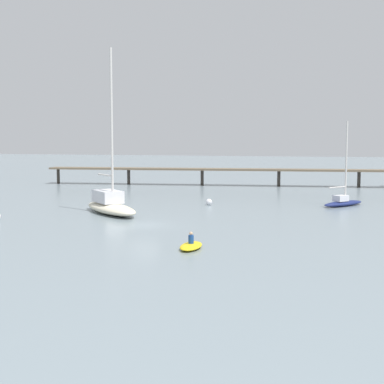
{
  "coord_description": "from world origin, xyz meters",
  "views": [
    {
      "loc": [
        16.74,
        -42.18,
        7.19
      ],
      "look_at": [
        0.0,
        14.4,
        1.5
      ],
      "focal_mm": 50.36,
      "sensor_mm": 36.0,
      "label": 1
    }
  ],
  "objects_px": {
    "pier": "(335,163)",
    "mooring_buoy_mid": "(209,202)",
    "sailboat_navy": "(343,200)",
    "sailboat_cream": "(110,204)",
    "dinghy_yellow": "(191,246)"
  },
  "relations": [
    {
      "from": "pier",
      "to": "mooring_buoy_mid",
      "type": "height_order",
      "value": "pier"
    },
    {
      "from": "sailboat_navy",
      "to": "sailboat_cream",
      "type": "distance_m",
      "value": 25.26
    },
    {
      "from": "sailboat_cream",
      "to": "sailboat_navy",
      "type": "bearing_deg",
      "value": 29.66
    },
    {
      "from": "dinghy_yellow",
      "to": "sailboat_navy",
      "type": "bearing_deg",
      "value": 70.87
    },
    {
      "from": "sailboat_cream",
      "to": "mooring_buoy_mid",
      "type": "bearing_deg",
      "value": 50.31
    },
    {
      "from": "sailboat_cream",
      "to": "mooring_buoy_mid",
      "type": "xyz_separation_m",
      "value": [
        7.65,
        9.22,
        -0.59
      ]
    },
    {
      "from": "pier",
      "to": "dinghy_yellow",
      "type": "distance_m",
      "value": 52.12
    },
    {
      "from": "dinghy_yellow",
      "to": "mooring_buoy_mid",
      "type": "relative_size",
      "value": 4.37
    },
    {
      "from": "sailboat_navy",
      "to": "sailboat_cream",
      "type": "relative_size",
      "value": 0.58
    },
    {
      "from": "pier",
      "to": "mooring_buoy_mid",
      "type": "relative_size",
      "value": 88.42
    },
    {
      "from": "sailboat_navy",
      "to": "mooring_buoy_mid",
      "type": "bearing_deg",
      "value": -167.08
    },
    {
      "from": "pier",
      "to": "sailboat_cream",
      "type": "relative_size",
      "value": 3.9
    },
    {
      "from": "sailboat_navy",
      "to": "sailboat_cream",
      "type": "bearing_deg",
      "value": -150.34
    },
    {
      "from": "pier",
      "to": "mooring_buoy_mid",
      "type": "distance_m",
      "value": 30.72
    },
    {
      "from": "sailboat_navy",
      "to": "sailboat_cream",
      "type": "xyz_separation_m",
      "value": [
        -21.95,
        -12.5,
        0.31
      ]
    }
  ]
}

